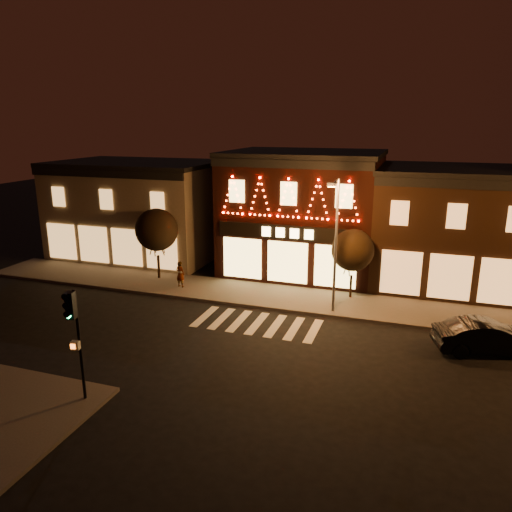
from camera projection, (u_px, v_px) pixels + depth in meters
The scene contains 11 objects.
ground at pixel (229, 357), 21.79m from camera, with size 120.00×120.00×0.00m, color black.
sidewalk_far at pixel (311, 301), 28.46m from camera, with size 44.00×4.00×0.15m, color #47423D.
building_left at pixel (139, 209), 37.59m from camera, with size 12.20×8.28×7.30m.
building_pulp at pixel (303, 212), 33.44m from camera, with size 10.20×8.34×8.30m.
building_right_a at pixel (450, 227), 30.63m from camera, with size 9.20×8.28×7.50m.
traffic_signal_near at pixel (74, 325), 17.39m from camera, with size 0.35×0.45×4.31m.
streetlamp_mid at pixel (335, 236), 25.45m from camera, with size 0.47×1.66×7.23m.
tree_left at pixel (157, 230), 31.58m from camera, with size 2.78×2.78×4.64m.
tree_right at pixel (353, 250), 28.10m from camera, with size 2.45×2.45×4.09m.
dark_sedan at pixel (487, 337), 22.07m from camera, with size 1.61×4.61×1.52m, color black.
pedestrian at pixel (180, 274), 30.41m from camera, with size 0.61×0.40×1.67m, color gray.
Camera 1 is at (7.49, -18.35, 10.20)m, focal length 34.15 mm.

